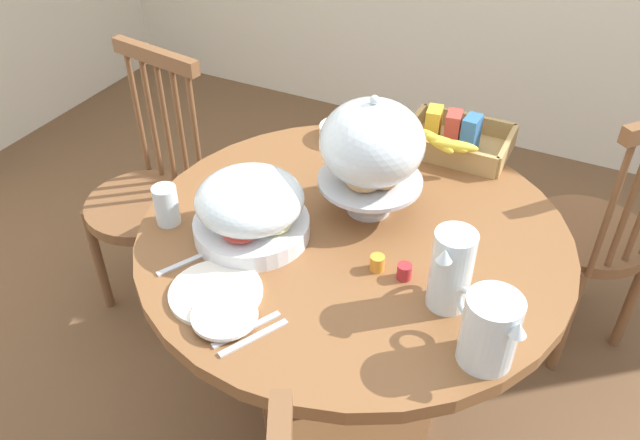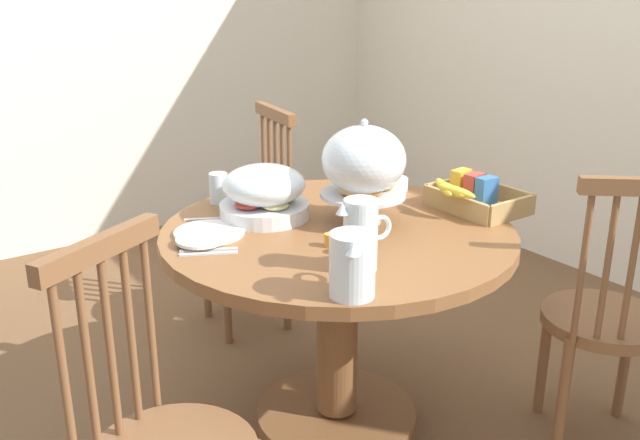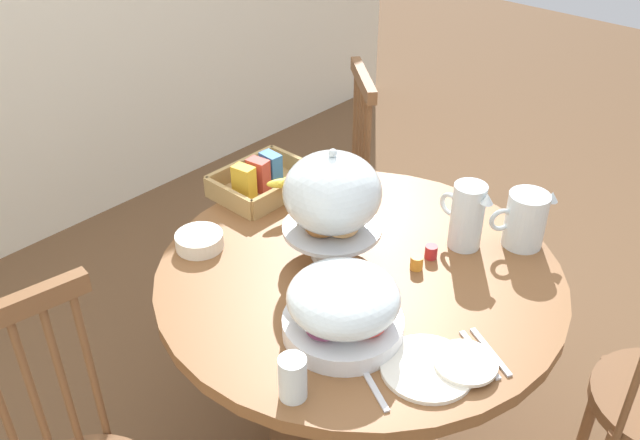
{
  "view_description": "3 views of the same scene",
  "coord_description": "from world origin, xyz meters",
  "views": [
    {
      "loc": [
        0.42,
        -1.33,
        1.81
      ],
      "look_at": [
        -0.2,
        -0.09,
        0.74
      ],
      "focal_mm": 36.54,
      "sensor_mm": 36.0,
      "label": 1
    },
    {
      "loc": [
        1.61,
        -1.38,
        1.52
      ],
      "look_at": [
        -0.2,
        -0.09,
        0.74
      ],
      "focal_mm": 39.78,
      "sensor_mm": 36.0,
      "label": 2
    },
    {
      "loc": [
        -1.31,
        -1.05,
        1.92
      ],
      "look_at": [
        -0.1,
        0.06,
        0.84
      ],
      "focal_mm": 38.87,
      "sensor_mm": 36.0,
      "label": 3
    }
  ],
  "objects": [
    {
      "name": "milk_pitcher",
      "position": [
        0.2,
        -0.24,
        0.83
      ],
      "size": [
        0.1,
        0.18,
        0.2
      ],
      "color": "silver",
      "rests_on": "dining_table"
    },
    {
      "name": "jam_jar_strawberry",
      "position": [
        0.08,
        -0.21,
        0.76
      ],
      "size": [
        0.04,
        0.04,
        0.04
      ],
      "primitive_type": "cylinder",
      "color": "#B7282D",
      "rests_on": "dining_table"
    },
    {
      "name": "fruit_platter_covered",
      "position": [
        -0.33,
        -0.23,
        0.83
      ],
      "size": [
        0.3,
        0.3,
        0.18
      ],
      "color": "silver",
      "rests_on": "dining_table"
    },
    {
      "name": "dining_table",
      "position": [
        -0.1,
        -0.09,
        0.51
      ],
      "size": [
        1.14,
        1.14,
        0.74
      ],
      "color": "brown",
      "rests_on": "ground_plane"
    },
    {
      "name": "china_plate_small",
      "position": [
        -0.23,
        -0.52,
        0.76
      ],
      "size": [
        0.15,
        0.15,
        0.01
      ],
      "primitive_type": "cylinder",
      "color": "white",
      "rests_on": "china_plate_large"
    },
    {
      "name": "jam_jar_apricot",
      "position": [
        0.01,
        -0.21,
        0.76
      ],
      "size": [
        0.04,
        0.04,
        0.04
      ],
      "primitive_type": "cylinder",
      "color": "orange",
      "rests_on": "dining_table"
    },
    {
      "name": "table_knife",
      "position": [
        -0.17,
        -0.52,
        0.74
      ],
      "size": [
        0.09,
        0.16,
        0.01
      ],
      "primitive_type": "cube",
      "rotation": [
        0.0,
        0.0,
        4.23
      ],
      "color": "silver",
      "rests_on": "dining_table"
    },
    {
      "name": "windsor_chair_by_cabinet",
      "position": [
        -0.96,
        0.06,
        0.45
      ],
      "size": [
        0.4,
        0.4,
        0.97
      ],
      "color": "brown",
      "rests_on": "ground_plane"
    },
    {
      "name": "cereal_basket",
      "position": [
        0.01,
        0.4,
        0.78
      ],
      "size": [
        0.32,
        0.3,
        0.12
      ],
      "color": "tan",
      "rests_on": "dining_table"
    },
    {
      "name": "ground_plane",
      "position": [
        0.0,
        0.0,
        0.0
      ],
      "size": [
        10.0,
        10.0,
        0.0
      ],
      "primitive_type": "plane",
      "color": "brown"
    },
    {
      "name": "dinner_fork",
      "position": [
        -0.14,
        -0.54,
        0.74
      ],
      "size": [
        0.09,
        0.16,
        0.01
      ],
      "primitive_type": "cube",
      "rotation": [
        0.0,
        0.0,
        4.23
      ],
      "color": "silver",
      "rests_on": "dining_table"
    },
    {
      "name": "soup_spoon",
      "position": [
        -0.41,
        -0.39,
        0.74
      ],
      "size": [
        0.09,
        0.16,
        0.01
      ],
      "primitive_type": "cube",
      "rotation": [
        0.0,
        0.0,
        4.23
      ],
      "color": "silver",
      "rests_on": "dining_table"
    },
    {
      "name": "cereal_bowl",
      "position": [
        -0.33,
        0.32,
        0.76
      ],
      "size": [
        0.14,
        0.14,
        0.04
      ],
      "primitive_type": "cylinder",
      "color": "white",
      "rests_on": "dining_table"
    },
    {
      "name": "china_plate_large",
      "position": [
        -0.29,
        -0.46,
        0.75
      ],
      "size": [
        0.22,
        0.22,
        0.01
      ],
      "primitive_type": "cylinder",
      "color": "white",
      "rests_on": "dining_table"
    },
    {
      "name": "windsor_chair_near_window",
      "position": [
        0.48,
        0.55,
        0.45
      ],
      "size": [
        0.47,
        0.47,
        0.97
      ],
      "color": "brown",
      "rests_on": "ground_plane"
    },
    {
      "name": "orange_juice_pitcher",
      "position": [
        0.32,
        -0.37,
        0.82
      ],
      "size": [
        0.17,
        0.14,
        0.17
      ],
      "color": "silver",
      "rests_on": "dining_table"
    },
    {
      "name": "pastry_stand_with_dome",
      "position": [
        -0.1,
        0.01,
        0.94
      ],
      "size": [
        0.28,
        0.28,
        0.34
      ],
      "color": "silver",
      "rests_on": "dining_table"
    },
    {
      "name": "wall_left",
      "position": [
        -2.43,
        0.36,
        1.3
      ],
      "size": [
        0.06,
        4.32,
        2.6
      ],
      "primitive_type": "cube",
      "color": "silver",
      "rests_on": "ground_plane"
    },
    {
      "name": "drinking_glass",
      "position": [
        -0.56,
        -0.28,
        0.8
      ],
      "size": [
        0.06,
        0.06,
        0.11
      ],
      "primitive_type": "cylinder",
      "color": "silver",
      "rests_on": "dining_table"
    }
  ]
}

